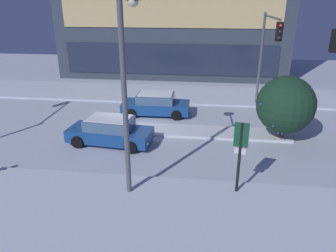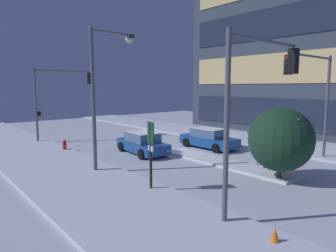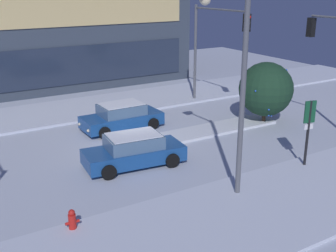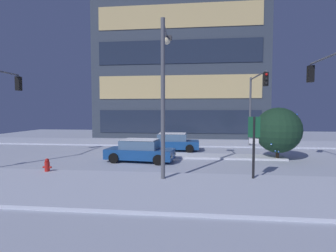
{
  "view_description": "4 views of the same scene",
  "coord_description": "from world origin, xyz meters",
  "px_view_note": "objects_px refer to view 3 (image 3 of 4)",
  "views": [
    {
      "loc": [
        4.26,
        -17.35,
        7.4
      ],
      "look_at": [
        2.48,
        -2.56,
        1.43
      ],
      "focal_mm": 34.26,
      "sensor_mm": 36.0,
      "label": 1
    },
    {
      "loc": [
        15.93,
        -13.78,
        4.61
      ],
      "look_at": [
        0.26,
        -0.43,
        1.9
      ],
      "focal_mm": 31.97,
      "sensor_mm": 36.0,
      "label": 2
    },
    {
      "loc": [
        -8.69,
        -18.04,
        7.89
      ],
      "look_at": [
        1.77,
        -0.7,
        1.11
      ],
      "focal_mm": 45.91,
      "sensor_mm": 36.0,
      "label": 3
    },
    {
      "loc": [
        2.89,
        -18.37,
        3.34
      ],
      "look_at": [
        0.98,
        -0.52,
        2.31
      ],
      "focal_mm": 27.02,
      "sensor_mm": 36.0,
      "label": 4
    }
  ],
  "objects_px": {
    "car_far": "(122,117)",
    "traffic_light_corner_far_right": "(215,37)",
    "street_lamp_arched": "(231,66)",
    "car_near": "(134,151)",
    "fire_hydrant": "(72,221)",
    "decorated_tree_median": "(266,89)",
    "parking_info_sign": "(309,125)"
  },
  "relations": [
    {
      "from": "car_far",
      "to": "parking_info_sign",
      "type": "relative_size",
      "value": 1.49
    },
    {
      "from": "car_near",
      "to": "traffic_light_corner_far_right",
      "type": "relative_size",
      "value": 0.72
    },
    {
      "from": "traffic_light_corner_far_right",
      "to": "fire_hydrant",
      "type": "bearing_deg",
      "value": -53.18
    },
    {
      "from": "fire_hydrant",
      "to": "car_near",
      "type": "bearing_deg",
      "value": 42.25
    },
    {
      "from": "street_lamp_arched",
      "to": "decorated_tree_median",
      "type": "height_order",
      "value": "street_lamp_arched"
    },
    {
      "from": "car_far",
      "to": "parking_info_sign",
      "type": "distance_m",
      "value": 10.31
    },
    {
      "from": "street_lamp_arched",
      "to": "parking_info_sign",
      "type": "bearing_deg",
      "value": -94.66
    },
    {
      "from": "car_far",
      "to": "traffic_light_corner_far_right",
      "type": "distance_m",
      "value": 8.14
    },
    {
      "from": "parking_info_sign",
      "to": "traffic_light_corner_far_right",
      "type": "bearing_deg",
      "value": -1.68
    },
    {
      "from": "car_near",
      "to": "parking_info_sign",
      "type": "xyz_separation_m",
      "value": [
        6.44,
        -4.13,
        1.28
      ]
    },
    {
      "from": "car_near",
      "to": "decorated_tree_median",
      "type": "relative_size",
      "value": 1.3
    },
    {
      "from": "traffic_light_corner_far_right",
      "to": "street_lamp_arched",
      "type": "relative_size",
      "value": 0.85
    },
    {
      "from": "fire_hydrant",
      "to": "street_lamp_arched",
      "type": "bearing_deg",
      "value": -0.86
    },
    {
      "from": "street_lamp_arched",
      "to": "parking_info_sign",
      "type": "distance_m",
      "value": 5.26
    },
    {
      "from": "traffic_light_corner_far_right",
      "to": "decorated_tree_median",
      "type": "xyz_separation_m",
      "value": [
        0.53,
        -4.33,
        -2.54
      ]
    },
    {
      "from": "car_near",
      "to": "fire_hydrant",
      "type": "relative_size",
      "value": 5.66
    },
    {
      "from": "car_far",
      "to": "traffic_light_corner_far_right",
      "type": "relative_size",
      "value": 0.71
    },
    {
      "from": "traffic_light_corner_far_right",
      "to": "decorated_tree_median",
      "type": "height_order",
      "value": "traffic_light_corner_far_right"
    },
    {
      "from": "car_far",
      "to": "decorated_tree_median",
      "type": "xyz_separation_m",
      "value": [
        7.61,
        -3.35,
        1.34
      ]
    },
    {
      "from": "car_far",
      "to": "fire_hydrant",
      "type": "bearing_deg",
      "value": 55.4
    },
    {
      "from": "traffic_light_corner_far_right",
      "to": "street_lamp_arched",
      "type": "xyz_separation_m",
      "value": [
        -6.7,
        -9.86,
        0.38
      ]
    },
    {
      "from": "decorated_tree_median",
      "to": "car_far",
      "type": "bearing_deg",
      "value": 156.27
    },
    {
      "from": "car_far",
      "to": "decorated_tree_median",
      "type": "relative_size",
      "value": 1.27
    },
    {
      "from": "parking_info_sign",
      "to": "decorated_tree_median",
      "type": "height_order",
      "value": "decorated_tree_median"
    },
    {
      "from": "car_far",
      "to": "street_lamp_arched",
      "type": "distance_m",
      "value": 9.86
    },
    {
      "from": "fire_hydrant",
      "to": "traffic_light_corner_far_right",
      "type": "bearing_deg",
      "value": 36.82
    },
    {
      "from": "car_near",
      "to": "street_lamp_arched",
      "type": "xyz_separation_m",
      "value": [
        2.11,
        -3.93,
        4.27
      ]
    },
    {
      "from": "traffic_light_corner_far_right",
      "to": "street_lamp_arched",
      "type": "distance_m",
      "value": 11.93
    },
    {
      "from": "parking_info_sign",
      "to": "decorated_tree_median",
      "type": "distance_m",
      "value": 6.42
    },
    {
      "from": "car_far",
      "to": "traffic_light_corner_far_right",
      "type": "xyz_separation_m",
      "value": [
        7.09,
        0.98,
        3.89
      ]
    },
    {
      "from": "car_near",
      "to": "street_lamp_arched",
      "type": "height_order",
      "value": "street_lamp_arched"
    },
    {
      "from": "car_near",
      "to": "street_lamp_arched",
      "type": "relative_size",
      "value": 0.62
    }
  ]
}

